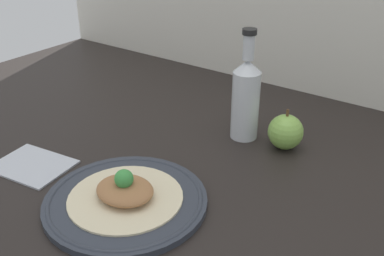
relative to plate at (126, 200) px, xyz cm
name	(u,v)px	position (x,y,z in cm)	size (l,w,h in cm)	color
ground_plane	(187,176)	(1.74, 16.32, -2.79)	(180.00, 110.00, 4.00)	black
plate	(126,200)	(0.00, 0.00, 0.00)	(29.71, 29.71, 1.50)	#2D333D
plated_food	(125,192)	(0.00, 0.00, 1.91)	(20.85, 20.85, 5.99)	beige
cider_bottle	(246,96)	(4.38, 35.15, 9.32)	(6.28, 6.28, 25.39)	silver
apple	(286,132)	(14.33, 35.90, 3.12)	(7.81, 7.81, 9.30)	#84B74C
napkin	(32,165)	(-24.67, -1.82, -0.39)	(16.85, 13.72, 0.80)	#B7BCC6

